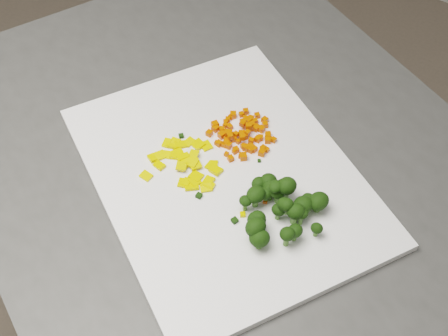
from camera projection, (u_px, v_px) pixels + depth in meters
The scene contains 145 objects.
counter_block at pixel (241, 321), 1.24m from camera, with size 1.03×0.72×0.90m, color #424240.
cutting_board at pixel (224, 175), 0.90m from camera, with size 0.45×0.35×0.01m, color white.
carrot_pile at pixel (242, 130), 0.92m from camera, with size 0.10×0.10×0.03m, color #D24002, non-canonical shape.
pepper_pile at pixel (182, 164), 0.89m from camera, with size 0.12×0.12×0.02m, color yellow, non-canonical shape.
broccoli_pile at pixel (283, 205), 0.82m from camera, with size 0.12×0.12×0.06m, color black, non-canonical shape.
carrot_cube_0 at pixel (246, 111), 0.96m from camera, with size 0.01×0.01×0.01m, color #D24002.
carrot_cube_1 at pixel (268, 134), 0.93m from camera, with size 0.01×0.01×0.01m, color #D24002.
carrot_cube_2 at pixel (219, 143), 0.92m from camera, with size 0.01×0.01×0.01m, color #D24002.
carrot_cube_3 at pixel (257, 127), 0.94m from camera, with size 0.01×0.01×0.01m, color #D24002.
carrot_cube_4 at pixel (233, 115), 0.96m from camera, with size 0.01×0.01×0.01m, color #D24002.
carrot_cube_5 at pixel (257, 115), 0.96m from camera, with size 0.01×0.01×0.01m, color #D24002.
carrot_cube_6 at pixel (251, 141), 0.92m from camera, with size 0.01×0.01×0.01m, color #D24002.
carrot_cube_7 at pixel (226, 122), 0.95m from camera, with size 0.01×0.01×0.01m, color #D24002.
carrot_cube_8 at pixel (242, 137), 0.92m from camera, with size 0.01×0.01×0.01m, color #D24002.
carrot_cube_9 at pixel (257, 139), 0.93m from camera, with size 0.01×0.01×0.01m, color #D24002.
carrot_cube_10 at pixel (233, 135), 0.93m from camera, with size 0.01×0.01×0.01m, color #D24002.
carrot_cube_11 at pixel (242, 135), 0.93m from camera, with size 0.01×0.01×0.01m, color #D24002.
carrot_cube_12 at pixel (244, 147), 0.92m from camera, with size 0.01×0.01×0.01m, color #D24002.
carrot_cube_13 at pixel (249, 127), 0.94m from camera, with size 0.01×0.01×0.01m, color #D24002.
carrot_cube_14 at pixel (261, 129), 0.94m from camera, with size 0.01×0.01×0.01m, color #D24002.
carrot_cube_15 at pixel (262, 153), 0.91m from camera, with size 0.01×0.01×0.01m, color #D24002.
carrot_cube_16 at pixel (248, 121), 0.95m from camera, with size 0.01×0.01×0.01m, color #D24002.
carrot_cube_17 at pixel (242, 124), 0.94m from camera, with size 0.01×0.01×0.01m, color #D24002.
carrot_cube_18 at pixel (228, 119), 0.95m from camera, with size 0.01×0.01×0.01m, color #D24002.
carrot_cube_19 at pixel (263, 148), 0.92m from camera, with size 0.01×0.01×0.01m, color #D24002.
carrot_cube_20 at pixel (214, 128), 0.94m from camera, with size 0.01×0.01×0.01m, color #D24002.
carrot_cube_21 at pixel (224, 145), 0.92m from camera, with size 0.01×0.01×0.01m, color #D24002.
carrot_cube_22 at pixel (260, 138), 0.93m from camera, with size 0.01×0.01×0.01m, color #D24002.
carrot_cube_23 at pixel (247, 148), 0.91m from camera, with size 0.01×0.01×0.01m, color #D24002.
carrot_cube_24 at pixel (230, 127), 0.94m from camera, with size 0.01×0.01×0.01m, color #D24002.
carrot_cube_25 at pixel (268, 136), 0.93m from camera, with size 0.01×0.01×0.01m, color #D24002.
carrot_cube_26 at pixel (268, 140), 0.92m from camera, with size 0.01×0.01×0.01m, color #D24002.
carrot_cube_27 at pixel (231, 134), 0.93m from camera, with size 0.01×0.01×0.01m, color #D24002.
carrot_cube_28 at pixel (258, 139), 0.93m from camera, with size 0.01×0.01×0.01m, color #D24002.
carrot_cube_29 at pixel (228, 145), 0.92m from camera, with size 0.01×0.01×0.01m, color #D24002.
carrot_cube_30 at pixel (267, 150), 0.91m from camera, with size 0.01×0.01×0.01m, color #D24002.
carrot_cube_31 at pixel (229, 133), 0.92m from camera, with size 0.01×0.01×0.01m, color #D24002.
carrot_cube_32 at pixel (236, 150), 0.91m from camera, with size 0.01×0.01×0.01m, color #D24002.
carrot_cube_33 at pixel (243, 157), 0.90m from camera, with size 0.01×0.01×0.01m, color #D24002.
carrot_cube_34 at pixel (243, 122), 0.94m from camera, with size 0.01×0.01×0.01m, color #D24002.
carrot_cube_35 at pixel (245, 136), 0.93m from camera, with size 0.01×0.01×0.01m, color #D24002.
carrot_cube_36 at pixel (227, 154), 0.91m from camera, with size 0.01×0.01×0.01m, color #D24002.
carrot_cube_37 at pixel (247, 133), 0.93m from camera, with size 0.01×0.01×0.01m, color #D24002.
carrot_cube_38 at pixel (245, 118), 0.95m from camera, with size 0.01×0.01×0.01m, color #D24002.
carrot_cube_39 at pixel (225, 131), 0.94m from camera, with size 0.01×0.01×0.01m, color #D24002.
carrot_cube_40 at pixel (231, 158), 0.90m from camera, with size 0.01×0.01×0.01m, color #D24002.
carrot_cube_41 at pixel (270, 139), 0.93m from camera, with size 0.01×0.01×0.01m, color #D24002.
carrot_cube_42 at pixel (226, 138), 0.93m from camera, with size 0.01×0.01×0.01m, color #D24002.
carrot_cube_43 at pixel (238, 142), 0.92m from camera, with size 0.01×0.01×0.01m, color #D24002.
carrot_cube_44 at pixel (251, 119), 0.95m from camera, with size 0.01×0.01×0.01m, color #D24002.
carrot_cube_45 at pixel (235, 152), 0.91m from camera, with size 0.01×0.01×0.01m, color #D24002.
carrot_cube_46 at pixel (215, 128), 0.94m from camera, with size 0.01×0.01×0.01m, color #D24002.
carrot_cube_47 at pixel (234, 139), 0.93m from camera, with size 0.01×0.01×0.01m, color #D24002.
carrot_cube_48 at pixel (241, 156), 0.91m from camera, with size 0.01×0.01×0.01m, color #D24002.
carrot_cube_49 at pixel (236, 134), 0.92m from camera, with size 0.01×0.01×0.01m, color #D24002.
carrot_cube_50 at pixel (252, 125), 0.94m from camera, with size 0.01×0.01×0.01m, color #D24002.
carrot_cube_51 at pixel (222, 135), 0.93m from camera, with size 0.01×0.01×0.01m, color #D24002.
carrot_cube_52 at pixel (217, 143), 0.92m from camera, with size 0.01×0.01×0.01m, color #D24002.
carrot_cube_53 at pixel (226, 143), 0.92m from camera, with size 0.01×0.01×0.01m, color #D24002.
carrot_cube_54 at pixel (241, 114), 0.96m from camera, with size 0.01×0.01×0.01m, color #D24002.
carrot_cube_55 at pixel (229, 126), 0.94m from camera, with size 0.01×0.01×0.01m, color #D24002.
carrot_cube_56 at pixel (231, 117), 0.96m from camera, with size 0.01×0.01×0.01m, color #D24002.
carrot_cube_57 at pixel (251, 150), 0.91m from camera, with size 0.01×0.01×0.01m, color #D24002.
carrot_cube_58 at pixel (225, 125), 0.95m from camera, with size 0.01×0.01×0.01m, color #D24002.
carrot_cube_59 at pixel (254, 149), 0.91m from camera, with size 0.01×0.01×0.01m, color #D24002.
carrot_cube_60 at pixel (249, 126), 0.93m from camera, with size 0.01×0.01×0.01m, color #D24002.
carrot_cube_61 at pixel (265, 125), 0.94m from camera, with size 0.01×0.01×0.01m, color #D24002.
carrot_cube_62 at pixel (274, 140), 0.93m from camera, with size 0.01×0.01×0.01m, color #D24002.
carrot_cube_63 at pixel (265, 120), 0.95m from camera, with size 0.01×0.01×0.01m, color #D24002.
carrot_cube_64 at pixel (256, 128), 0.94m from camera, with size 0.01×0.01×0.01m, color #D24002.
carrot_cube_65 at pixel (215, 125), 0.94m from camera, with size 0.01×0.01×0.01m, color #D24002.
carrot_cube_66 at pixel (209, 133), 0.93m from camera, with size 0.01×0.01×0.01m, color #D24002.
carrot_cube_67 at pixel (246, 147), 0.92m from camera, with size 0.01×0.01×0.01m, color #D24002.
carrot_cube_68 at pixel (230, 136), 0.92m from camera, with size 0.01×0.01×0.01m, color #D24002.
carrot_cube_69 at pixel (255, 121), 0.95m from camera, with size 0.01×0.01×0.01m, color #D24002.
carrot_cube_70 at pixel (251, 147), 0.92m from camera, with size 0.01×0.01×0.01m, color #D24002.
carrot_cube_71 at pixel (242, 134), 0.93m from camera, with size 0.01×0.01×0.01m, color #D24002.
carrot_cube_72 at pixel (222, 129), 0.94m from camera, with size 0.01×0.01×0.01m, color #D24002.
pepper_chunk_0 at pixel (175, 143), 0.92m from camera, with size 0.02×0.01×0.00m, color yellow.
pepper_chunk_1 at pixel (208, 185), 0.87m from camera, with size 0.02×0.01×0.00m, color yellow.
pepper_chunk_2 at pixel (177, 153), 0.91m from camera, with size 0.02×0.01×0.00m, color yellow.
pepper_chunk_3 at pixel (185, 160), 0.90m from camera, with size 0.01×0.02×0.00m, color yellow.
pepper_chunk_4 at pixel (186, 182), 0.88m from camera, with size 0.01×0.01×0.00m, color yellow.
pepper_chunk_5 at pixel (181, 166), 0.89m from camera, with size 0.01×0.01×0.00m, color yellow.
pepper_chunk_6 at pixel (167, 143), 0.92m from camera, with size 0.02×0.01×0.00m, color yellow.
pepper_chunk_7 at pixel (216, 170), 0.89m from camera, with size 0.01×0.02×0.00m, color yellow.
pepper_chunk_8 at pixel (195, 182), 0.88m from camera, with size 0.01×0.01×0.00m, color yellow.
pepper_chunk_9 at pixel (189, 142), 0.93m from camera, with size 0.02×0.01×0.00m, color yellow.
pepper_chunk_10 at pixel (169, 155), 0.91m from camera, with size 0.02×0.01×0.00m, color yellow.
pepper_chunk_11 at pixel (195, 164), 0.89m from camera, with size 0.02×0.02×0.00m, color yellow.
pepper_chunk_12 at pixel (176, 156), 0.91m from camera, with size 0.02×0.01×0.00m, color yellow.
pepper_chunk_13 at pixel (184, 183), 0.88m from camera, with size 0.02×0.02×0.00m, color yellow.
pepper_chunk_14 at pixel (159, 165), 0.90m from camera, with size 0.02×0.01×0.00m, color yellow.
pepper_chunk_15 at pixel (173, 145), 0.92m from camera, with size 0.01×0.02×0.00m, color yellow.
pepper_chunk_16 at pixel (213, 165), 0.90m from camera, with size 0.02×0.01×0.00m, color yellow.
pepper_chunk_17 at pixel (152, 158), 0.91m from camera, with size 0.01×0.01×0.00m, color yellow.
pepper_chunk_18 at pixel (183, 157), 0.90m from camera, with size 0.02×0.01×0.00m, color yellow.
pepper_chunk_19 at pixel (208, 182), 0.88m from camera, with size 0.02×0.01×0.00m, color yellow.
pepper_chunk_20 at pixel (206, 188), 0.87m from camera, with size 0.01×0.02×0.00m, color yellow.
pepper_chunk_21 at pixel (146, 176), 0.89m from camera, with size 0.01×0.02×0.00m, color yellow.
pepper_chunk_22 at pixel (210, 166), 0.90m from camera, with size 0.01×0.01×0.00m, color yellow.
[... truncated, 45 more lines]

